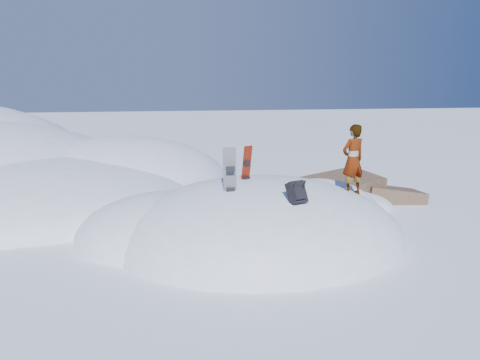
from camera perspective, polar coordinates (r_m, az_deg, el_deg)
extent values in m
plane|color=white|center=(11.45, 2.43, -7.26)|extent=(120.00, 120.00, 0.00)
ellipsoid|color=white|center=(11.45, 2.43, -7.26)|extent=(7.00, 6.00, 3.00)
ellipsoid|color=white|center=(11.70, -8.88, -6.97)|extent=(4.40, 4.00, 2.20)
ellipsoid|color=white|center=(12.71, 9.46, -5.50)|extent=(3.60, 3.20, 2.50)
ellipsoid|color=white|center=(16.27, -23.25, -2.55)|extent=(10.00, 9.00, 2.80)
ellipsoid|color=white|center=(18.39, -14.11, -0.43)|extent=(8.00, 8.00, 3.60)
ellipsoid|color=white|center=(15.22, -22.12, -3.37)|extent=(6.00, 5.00, 1.80)
cube|color=brown|center=(15.67, 12.19, -1.99)|extent=(2.82, 2.41, 1.62)
cube|color=brown|center=(16.09, 17.96, -2.68)|extent=(2.16, 1.80, 1.33)
cube|color=brown|center=(17.00, 12.39, -1.30)|extent=(2.08, 2.01, 1.10)
ellipsoid|color=white|center=(14.65, 12.32, -3.34)|extent=(3.20, 2.40, 1.00)
cube|color=red|center=(11.13, 0.73, 0.86)|extent=(0.31, 0.29, 1.32)
cube|color=black|center=(11.04, 0.79, 2.16)|extent=(0.19, 0.17, 0.12)
cube|color=black|center=(11.11, 0.78, 0.14)|extent=(0.19, 0.17, 0.12)
cube|color=black|center=(10.26, -1.24, -0.33)|extent=(0.32, 0.35, 1.53)
cube|color=black|center=(10.14, -1.18, 1.32)|extent=(0.20, 0.14, 0.14)
cube|color=black|center=(10.23, -1.17, -1.25)|extent=(0.20, 0.14, 0.14)
cube|color=black|center=(9.78, 6.91, -1.56)|extent=(0.44, 0.49, 0.52)
cube|color=black|center=(9.64, 7.19, -1.62)|extent=(0.28, 0.27, 0.28)
cylinder|color=black|center=(9.61, 6.58, -1.02)|extent=(0.04, 0.19, 0.35)
cylinder|color=black|center=(9.68, 7.75, -0.96)|extent=(0.04, 0.19, 0.35)
cube|color=black|center=(10.28, -10.60, -9.11)|extent=(0.71, 0.72, 0.17)
cube|color=black|center=(10.44, -9.11, -8.31)|extent=(0.36, 0.29, 0.11)
imported|color=slate|center=(11.54, 13.60, 2.41)|extent=(0.71, 0.57, 1.70)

